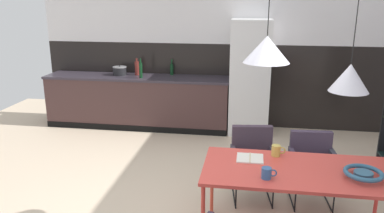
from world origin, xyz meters
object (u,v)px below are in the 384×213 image
cooking_pot (120,71)px  pendant_lamp_over_table_near (267,49)px  bottle_wine_green (137,68)px  pendant_lamp_over_table_far (350,78)px  open_book (250,158)px  mug_white_ceramic (267,173)px  refrigerator_column (250,78)px  bottle_spice_small (141,70)px  bottle_vinegar_dark (172,69)px  dining_table (299,174)px  armchair_near_window (253,154)px  mug_glass_clear (276,151)px  fruit_bowl (363,173)px  armchair_corner_seat (312,158)px

cooking_pot → pendant_lamp_over_table_near: size_ratio=0.21×
bottle_wine_green → pendant_lamp_over_table_near: pendant_lamp_over_table_near is taller
pendant_lamp_over_table_near → pendant_lamp_over_table_far: (0.69, 0.05, -0.23)m
open_book → cooking_pot: (-2.30, 2.89, 0.24)m
mug_white_ceramic → open_book: bearing=110.3°
mug_white_ceramic → bottle_wine_green: (-2.15, 3.33, 0.24)m
refrigerator_column → bottle_spice_small: bearing=-176.1°
bottle_wine_green → pendant_lamp_over_table_far: bearing=-48.0°
bottle_spice_small → pendant_lamp_over_table_far: bearing=-47.3°
cooking_pot → bottle_vinegar_dark: size_ratio=0.88×
dining_table → cooking_pot: 4.11m
dining_table → armchair_near_window: size_ratio=2.10×
open_book → pendant_lamp_over_table_near: bearing=-65.5°
refrigerator_column → pendant_lamp_over_table_near: 3.16m
open_book → pendant_lamp_over_table_far: bearing=-11.0°
armchair_near_window → pendant_lamp_over_table_near: pendant_lamp_over_table_near is taller
refrigerator_column → open_book: bearing=-89.2°
open_book → mug_glass_clear: 0.28m
dining_table → bottle_spice_small: 3.70m
open_book → mug_white_ceramic: bearing=-69.7°
mug_glass_clear → bottle_wine_green: size_ratio=0.46×
bottle_wine_green → pendant_lamp_over_table_near: size_ratio=0.26×
pendant_lamp_over_table_near → armchair_near_window: bearing=94.1°
armchair_near_window → bottle_spice_small: bearing=-55.3°
open_book → armchair_near_window: bearing=86.9°
fruit_bowl → mug_glass_clear: size_ratio=2.42×
bottle_wine_green → bottle_spice_small: 0.27m
armchair_corner_seat → mug_glass_clear: bearing=46.5°
refrigerator_column → armchair_near_window: bearing=-88.1°
refrigerator_column → dining_table: 3.05m
cooking_pot → armchair_corner_seat: bearing=-37.1°
fruit_bowl → mug_glass_clear: 0.79m
dining_table → bottle_wine_green: 3.96m
bottle_wine_green → bottle_spice_small: bottle_spice_small is taller
fruit_bowl → bottle_spice_small: (-2.82, 2.96, 0.26)m
armchair_corner_seat → bottle_wine_green: bearing=-44.6°
armchair_corner_seat → pendant_lamp_over_table_far: 1.33m
dining_table → bottle_wine_green: (-2.44, 3.10, 0.34)m
refrigerator_column → open_book: size_ratio=7.54×
fruit_bowl → bottle_vinegar_dark: 4.08m
mug_white_ceramic → bottle_wine_green: size_ratio=0.44×
dining_table → cooking_pot: size_ratio=7.17×
open_book → armchair_corner_seat: bearing=43.1°
fruit_bowl → bottle_vinegar_dark: bearing=125.4°
dining_table → open_book: size_ratio=6.84×
armchair_near_window → bottle_spice_small: (-1.90, 2.09, 0.52)m
armchair_near_window → mug_white_ceramic: 1.05m
dining_table → pendant_lamp_over_table_far: bearing=2.2°
fruit_bowl → pendant_lamp_over_table_far: bearing=150.0°
fruit_bowl → cooking_pot: 4.53m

